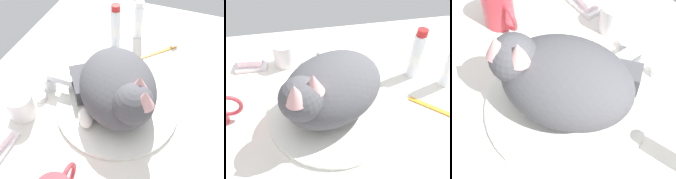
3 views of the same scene
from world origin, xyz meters
The scene contains 8 objects.
ground_plane centered at (0.00, 0.00, -1.50)cm, with size 110.00×82.50×3.00cm, color silver.
sink_basin centered at (0.00, 0.00, 0.54)cm, with size 32.23×32.23×1.07cm, color silver.
faucet centered at (0.00, 19.18, 2.55)cm, with size 12.62×9.58×5.97cm.
cat centered at (-0.96, -0.41, 8.52)cm, with size 31.10×30.48×16.99cm.
rinse_cup centered at (-11.00, 21.99, 3.54)cm, with size 6.65×6.65×7.07cm.
toothpaste_bottle centered at (24.92, 9.60, 6.96)cm, with size 3.34×3.34×14.88cm.
mouthwash_bottle centered at (32.31, 4.14, 6.14)cm, with size 3.29×3.29×13.20cm.
toothbrush centered at (26.54, -5.36, 0.52)cm, with size 11.65×11.30×1.60cm.
Camera 1 is at (-41.56, -14.06, 55.31)cm, focal length 41.86 mm.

